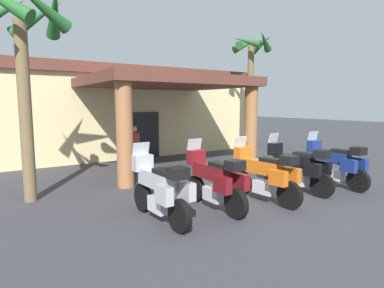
# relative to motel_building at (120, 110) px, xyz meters

# --- Properties ---
(ground_plane) EXTENTS (80.00, 80.00, 0.00)m
(ground_plane) POSITION_rel_motel_building_xyz_m (0.01, -9.76, -2.15)
(ground_plane) COLOR #38383D
(motel_building) EXTENTS (13.18, 10.49, 4.18)m
(motel_building) POSITION_rel_motel_building_xyz_m (0.00, 0.00, 0.00)
(motel_building) COLOR beige
(motel_building) RESTS_ON ground_plane
(motorcycle_silver) EXTENTS (0.72, 2.21, 1.61)m
(motorcycle_silver) POSITION_rel_motel_building_xyz_m (-3.01, -10.09, -1.45)
(motorcycle_silver) COLOR black
(motorcycle_silver) RESTS_ON ground_plane
(motorcycle_maroon) EXTENTS (0.70, 2.21, 1.61)m
(motorcycle_maroon) POSITION_rel_motel_building_xyz_m (-1.56, -10.11, -1.45)
(motorcycle_maroon) COLOR black
(motorcycle_maroon) RESTS_ON ground_plane
(motorcycle_orange) EXTENTS (0.73, 2.21, 1.61)m
(motorcycle_orange) POSITION_rel_motel_building_xyz_m (-0.12, -10.31, -1.45)
(motorcycle_orange) COLOR black
(motorcycle_orange) RESTS_ON ground_plane
(motorcycle_black) EXTENTS (0.75, 2.21, 1.61)m
(motorcycle_black) POSITION_rel_motel_building_xyz_m (1.32, -10.18, -1.45)
(motorcycle_black) COLOR black
(motorcycle_black) RESTS_ON ground_plane
(motorcycle_blue) EXTENTS (0.72, 2.21, 1.61)m
(motorcycle_blue) POSITION_rel_motel_building_xyz_m (2.76, -10.41, -1.45)
(motorcycle_blue) COLOR black
(motorcycle_blue) RESTS_ON ground_plane
(pedestrian) EXTENTS (0.49, 0.32, 1.68)m
(pedestrian) POSITION_rel_motel_building_xyz_m (-1.40, -5.07, -1.18)
(pedestrian) COLOR brown
(pedestrian) RESTS_ON ground_plane
(palm_tree_near_portico) EXTENTS (2.03, 2.05, 5.80)m
(palm_tree_near_portico) POSITION_rel_motel_building_xyz_m (4.83, -4.51, 2.25)
(palm_tree_near_portico) COLOR brown
(palm_tree_near_portico) RESTS_ON ground_plane
(palm_tree_roadside) EXTENTS (2.40, 2.49, 5.38)m
(palm_tree_roadside) POSITION_rel_motel_building_xyz_m (-5.10, -6.99, 1.95)
(palm_tree_roadside) COLOR brown
(palm_tree_roadside) RESTS_ON ground_plane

